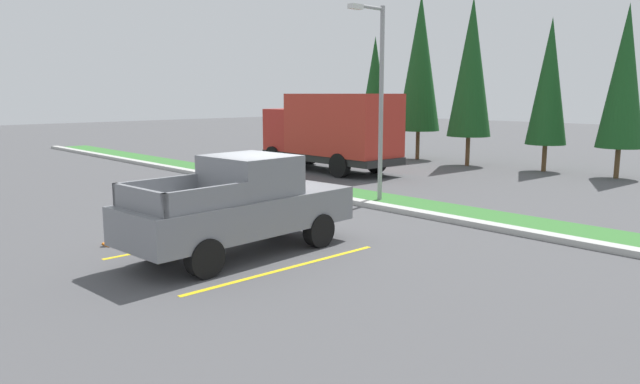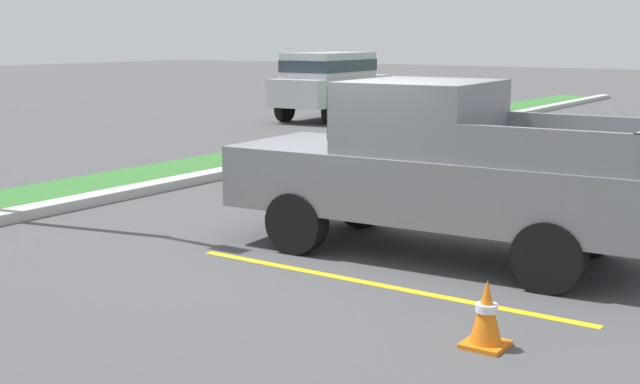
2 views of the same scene
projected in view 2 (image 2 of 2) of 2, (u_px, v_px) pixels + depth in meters
name	position (u px, v px, depth m)	size (l,w,h in m)	color
ground_plane	(355.00, 250.00, 10.49)	(120.00, 120.00, 0.00)	#4C4C4F
parking_line_near	(376.00, 284.00, 9.04)	(0.12, 4.80, 0.01)	yellow
parking_line_far	(492.00, 230.00, 11.55)	(0.12, 4.80, 0.01)	yellow
curb_strip	(86.00, 200.00, 13.27)	(56.00, 0.40, 0.15)	#B2B2AD
grass_median	(42.00, 196.00, 13.89)	(56.00, 1.80, 0.06)	#387533
pickup_truck_main	(440.00, 170.00, 10.13)	(2.22, 5.34, 2.10)	black
suv_distant	(331.00, 80.00, 26.59)	(4.68, 2.12, 2.10)	black
traffic_cone	(486.00, 314.00, 7.18)	(0.36, 0.36, 0.60)	orange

